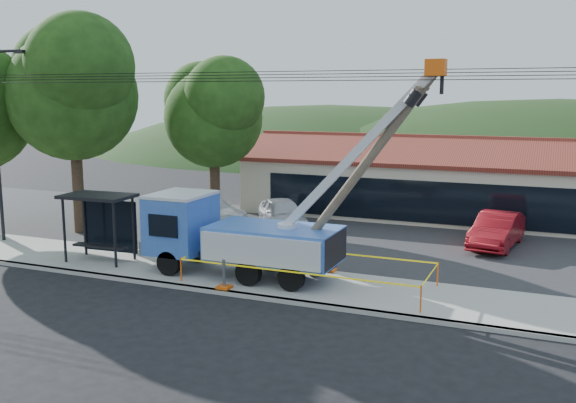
# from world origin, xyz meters

# --- Properties ---
(ground) EXTENTS (120.00, 120.00, 0.00)m
(ground) POSITION_xyz_m (0.00, 0.00, 0.00)
(ground) COLOR black
(ground) RESTS_ON ground
(curb) EXTENTS (60.00, 0.25, 0.15)m
(curb) POSITION_xyz_m (0.00, 2.10, 0.07)
(curb) COLOR #A6A29B
(curb) RESTS_ON ground
(sidewalk) EXTENTS (60.00, 4.00, 0.15)m
(sidewalk) POSITION_xyz_m (0.00, 4.00, 0.07)
(sidewalk) COLOR #A6A29B
(sidewalk) RESTS_ON ground
(parking_lot) EXTENTS (60.00, 12.00, 0.10)m
(parking_lot) POSITION_xyz_m (0.00, 12.00, 0.05)
(parking_lot) COLOR #28282B
(parking_lot) RESTS_ON ground
(strip_mall) EXTENTS (22.50, 8.53, 4.67)m
(strip_mall) POSITION_xyz_m (4.00, 19.98, 1.88)
(strip_mall) COLOR beige
(strip_mall) RESTS_ON ground
(tree_west_near) EXTENTS (7.56, 6.72, 10.80)m
(tree_west_near) POSITION_xyz_m (-12.00, 8.00, 7.52)
(tree_west_near) COLOR #332316
(tree_west_near) RESTS_ON ground
(tree_lot) EXTENTS (6.30, 5.60, 8.94)m
(tree_lot) POSITION_xyz_m (-7.00, 13.00, 6.21)
(tree_lot) COLOR #332316
(tree_lot) RESTS_ON ground
(hill_west) EXTENTS (78.40, 56.00, 28.00)m
(hill_west) POSITION_xyz_m (-15.00, 55.00, 0.00)
(hill_west) COLOR #1D3513
(hill_west) RESTS_ON ground
(hill_center) EXTENTS (89.60, 64.00, 32.00)m
(hill_center) POSITION_xyz_m (10.00, 55.00, 0.00)
(hill_center) COLOR #1D3513
(hill_center) RESTS_ON ground
(utility_truck) EXTENTS (11.29, 4.07, 7.97)m
(utility_truck) POSITION_xyz_m (-1.08, 4.10, 1.76)
(utility_truck) COLOR black
(utility_truck) RESTS_ON ground
(leaning_pole) EXTENTS (5.91, 1.84, 7.91)m
(leaning_pole) POSITION_xyz_m (3.73, 4.29, 4.42)
(leaning_pole) COLOR brown
(leaning_pole) RESTS_ON ground
(bus_shelter) EXTENTS (2.97, 1.92, 2.78)m
(bus_shelter) POSITION_xyz_m (-7.28, 3.89, 2.20)
(bus_shelter) COLOR black
(bus_shelter) RESTS_ON ground
(caution_tape) EXTENTS (8.95, 3.13, 0.91)m
(caution_tape) POSITION_xyz_m (1.85, 4.03, 0.82)
(caution_tape) COLOR #FF5B0D
(caution_tape) RESTS_ON ground
(car_silver) EXTENTS (4.35, 4.92, 1.61)m
(car_silver) POSITION_xyz_m (-2.77, 12.51, 0.00)
(car_silver) COLOR #B3B6BB
(car_silver) RESTS_ON ground
(car_red) EXTENTS (2.25, 4.90, 1.56)m
(car_red) POSITION_xyz_m (7.71, 12.84, 0.00)
(car_red) COLOR maroon
(car_red) RESTS_ON ground
(car_white) EXTENTS (5.41, 3.56, 1.46)m
(car_white) POSITION_xyz_m (-7.02, 12.37, 0.00)
(car_white) COLOR white
(car_white) RESTS_ON ground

